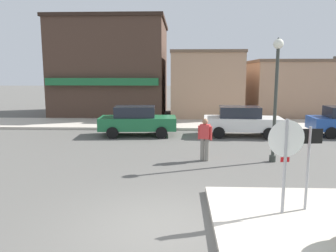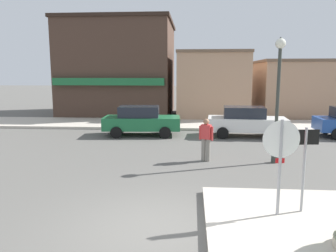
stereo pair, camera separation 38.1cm
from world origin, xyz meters
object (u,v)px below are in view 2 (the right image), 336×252
Objects in this scene: one_way_sign at (304,161)px; parked_car_second at (246,121)px; stop_sign at (280,155)px; pedestrian_crossing_near at (206,138)px; lamp_post at (279,82)px; parked_car_nearest at (141,120)px.

one_way_sign is 0.51× the size of parked_car_second.
pedestrian_crossing_near is (-1.40, 4.99, -0.65)m from stop_sign.
lamp_post reaches higher than one_way_sign.
pedestrian_crossing_near reaches higher than parked_car_second.
lamp_post is at bearing 77.04° from stop_sign.
stop_sign is at bearing -159.49° from one_way_sign.
pedestrian_crossing_near is (3.22, -4.95, 0.06)m from parked_car_nearest.
stop_sign is 0.51× the size of lamp_post.
parked_car_second is 5.53m from pedestrian_crossing_near.
parked_car_nearest is at bearing 122.98° from pedestrian_crossing_near.
pedestrian_crossing_near is at bearing -57.02° from parked_car_nearest.
stop_sign reaches higher than pedestrian_crossing_near.
pedestrian_crossing_near is at bearing -114.37° from parked_car_second.
parked_car_nearest is 5.91m from pedestrian_crossing_near.
parked_car_second is (0.88, 10.03, -0.71)m from stop_sign.
parked_car_nearest is at bearing -179.10° from parked_car_second.
parked_car_nearest is (-4.62, 9.94, -0.71)m from stop_sign.
lamp_post is 1.11× the size of parked_car_nearest.
parked_car_nearest is 5.50m from parked_car_second.
parked_car_second is 2.56× the size of pedestrian_crossing_near.
lamp_post reaches higher than parked_car_second.
lamp_post is 5.53m from parked_car_second.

